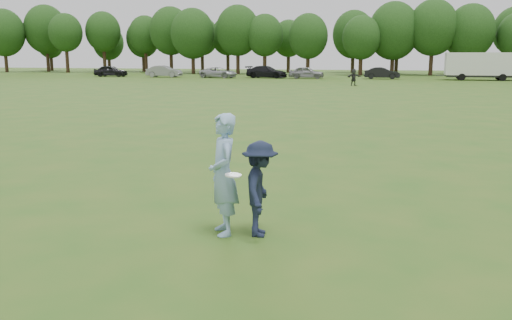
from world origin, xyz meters
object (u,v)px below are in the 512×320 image
(car_c, at_px, (218,73))
(car_f, at_px, (382,73))
(defender, at_px, (260,189))
(car_e, at_px, (306,73))
(player_far_d, at_px, (354,77))
(car_b, at_px, (164,71))
(car_a, at_px, (111,71))
(cargo_trailer, at_px, (481,65))
(thrower, at_px, (223,175))
(car_d, at_px, (267,72))

(car_c, height_order, car_f, car_f)
(defender, distance_m, car_e, 59.93)
(player_far_d, relative_size, car_b, 0.35)
(car_a, distance_m, car_c, 15.36)
(car_c, relative_size, cargo_trailer, 0.54)
(defender, xyz_separation_m, cargo_trailer, (12.09, 59.93, 0.97))
(car_b, xyz_separation_m, car_f, (28.10, 1.66, -0.06))
(car_b, xyz_separation_m, cargo_trailer, (39.36, 1.10, 1.01))
(thrower, xyz_separation_m, car_c, (-19.10, 58.84, -0.36))
(car_b, bearing_deg, car_e, -92.17)
(thrower, height_order, player_far_d, thrower)
(defender, bearing_deg, thrower, 86.83)
(car_e, bearing_deg, car_a, 87.68)
(player_far_d, xyz_separation_m, car_d, (-12.00, 14.61, -0.05))
(car_d, height_order, cargo_trailer, cargo_trailer)
(car_b, bearing_deg, cargo_trailer, -92.12)
(cargo_trailer, bearing_deg, thrower, -101.96)
(player_far_d, bearing_deg, defender, -119.77)
(car_e, height_order, car_f, car_e)
(car_c, bearing_deg, car_b, 97.40)
(car_b, bearing_deg, car_c, -94.09)
(player_far_d, bearing_deg, car_f, 49.38)
(car_b, relative_size, car_c, 0.96)
(car_b, distance_m, car_e, 18.92)
(thrower, xyz_separation_m, cargo_trailer, (12.71, 59.99, 0.74))
(car_b, height_order, cargo_trailer, cargo_trailer)
(player_far_d, height_order, car_c, player_far_d)
(car_a, relative_size, car_e, 1.02)
(defender, bearing_deg, player_far_d, -6.56)
(car_d, relative_size, car_f, 1.23)
(defender, xyz_separation_m, car_e, (-8.36, 59.34, -0.06))
(thrower, relative_size, defender, 1.28)
(cargo_trailer, bearing_deg, car_c, -177.93)
(defender, xyz_separation_m, car_f, (0.83, 60.49, -0.10))
(defender, distance_m, car_d, 61.31)
(car_d, distance_m, car_f, 14.41)
(car_f, bearing_deg, car_c, 93.37)
(thrower, height_order, car_e, thrower)
(car_a, xyz_separation_m, car_b, (7.81, -0.07, 0.00))
(car_b, bearing_deg, defender, -158.85)
(car_d, xyz_separation_m, car_e, (5.20, -0.45, -0.02))
(car_c, height_order, car_d, car_d)
(car_b, height_order, car_e, car_b)
(car_c, distance_m, car_d, 6.24)
(thrower, relative_size, car_d, 0.39)
(defender, xyz_separation_m, car_a, (-35.08, 58.90, -0.05))
(car_f, bearing_deg, cargo_trailer, -94.25)
(car_c, bearing_deg, car_a, 97.33)
(car_c, bearing_deg, car_f, -77.47)
(car_c, relative_size, car_e, 1.10)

